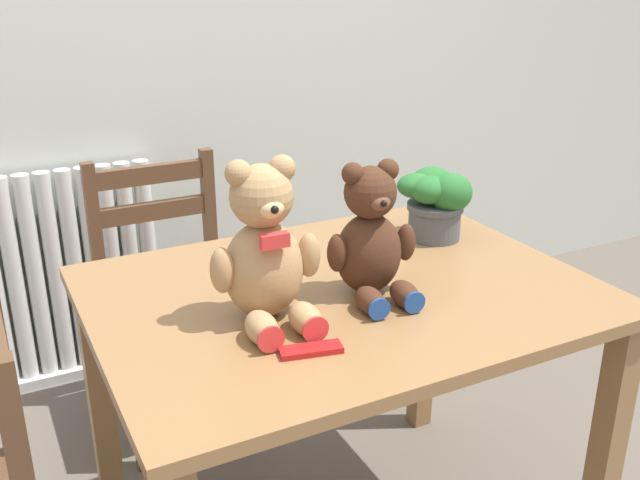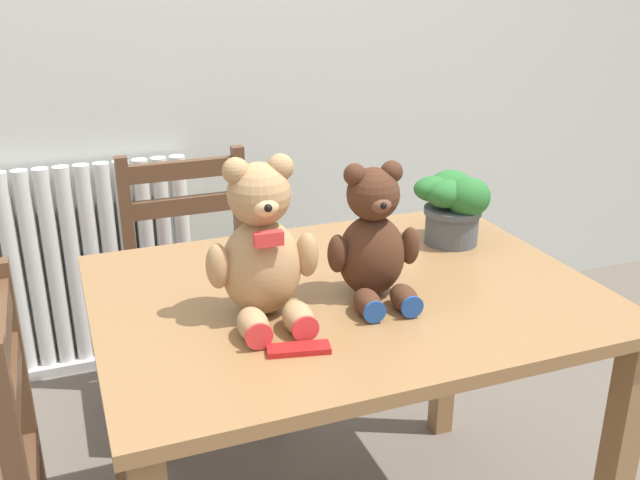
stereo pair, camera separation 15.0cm
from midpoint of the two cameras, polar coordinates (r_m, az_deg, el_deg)
wall_back at (r=2.69m, az=-7.33°, el=17.81°), size 8.00×0.04×2.60m
radiator at (r=2.76m, az=-16.13°, el=-2.89°), size 0.74×0.10×0.80m
dining_table at (r=1.68m, az=4.62°, el=-7.65°), size 1.12×0.84×0.76m
wooden_chair_behind at (r=2.40m, az=-8.00°, el=-3.73°), size 0.43×0.44×0.87m
teddy_bear_left at (r=1.45m, az=-1.70°, el=-0.86°), size 0.24×0.24×0.34m
teddy_bear_right at (r=1.55m, az=7.08°, el=-0.13°), size 0.21×0.22×0.30m
potted_plant at (r=1.90m, az=12.93°, el=2.89°), size 0.19×0.18×0.19m
chocolate_bar at (r=1.37m, az=1.46°, el=-8.80°), size 0.13×0.06×0.01m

